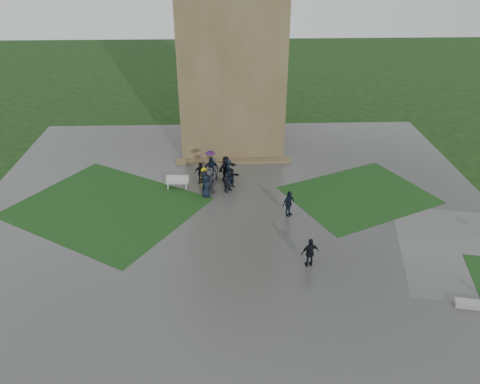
{
  "coord_description": "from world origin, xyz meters",
  "views": [
    {
      "loc": [
        -0.66,
        -22.65,
        15.73
      ],
      "look_at": [
        0.27,
        3.6,
        1.2
      ],
      "focal_mm": 35.0,
      "sensor_mm": 36.0,
      "label": 1
    }
  ],
  "objects_px": {
    "bench": "(177,182)",
    "pedestrian_near": "(310,253)",
    "tower": "(231,33)",
    "pedestrian_mid": "(289,203)"
  },
  "relations": [
    {
      "from": "tower",
      "to": "pedestrian_mid",
      "type": "height_order",
      "value": "tower"
    },
    {
      "from": "bench",
      "to": "pedestrian_near",
      "type": "relative_size",
      "value": 0.95
    },
    {
      "from": "tower",
      "to": "pedestrian_mid",
      "type": "xyz_separation_m",
      "value": [
        3.29,
        -12.41,
        -8.12
      ]
    },
    {
      "from": "tower",
      "to": "pedestrian_near",
      "type": "relative_size",
      "value": 10.58
    },
    {
      "from": "bench",
      "to": "pedestrian_near",
      "type": "height_order",
      "value": "pedestrian_near"
    },
    {
      "from": "tower",
      "to": "pedestrian_mid",
      "type": "distance_m",
      "value": 15.19
    },
    {
      "from": "pedestrian_near",
      "to": "bench",
      "type": "bearing_deg",
      "value": -62.12
    },
    {
      "from": "tower",
      "to": "bench",
      "type": "xyz_separation_m",
      "value": [
        -4.04,
        -8.49,
        -8.51
      ]
    },
    {
      "from": "bench",
      "to": "pedestrian_near",
      "type": "xyz_separation_m",
      "value": [
        7.83,
        -9.11,
        0.38
      ]
    },
    {
      "from": "bench",
      "to": "pedestrian_mid",
      "type": "height_order",
      "value": "pedestrian_mid"
    }
  ]
}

